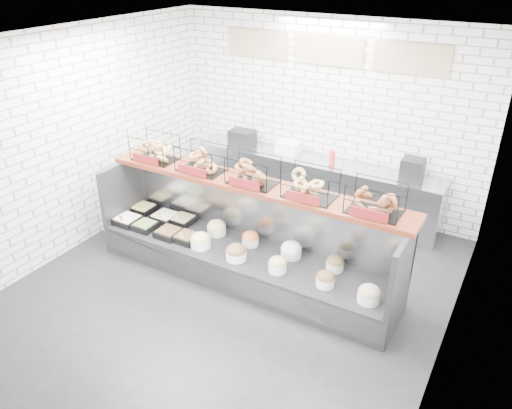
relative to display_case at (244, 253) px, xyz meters
The scene contains 5 objects.
ground 0.48m from the display_case, 86.43° to the right, with size 5.50×5.50×0.00m, color black.
room_shell 1.75m from the display_case, 85.34° to the left, with size 5.02×5.51×3.01m.
display_case is the anchor object (origin of this frame).
bagel_shelf 1.07m from the display_case, 83.69° to the left, with size 4.10×0.50×0.40m.
prep_counter 2.09m from the display_case, 89.49° to the left, with size 4.00×0.60×1.20m.
Camera 1 is at (2.81, -4.28, 3.83)m, focal length 35.00 mm.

